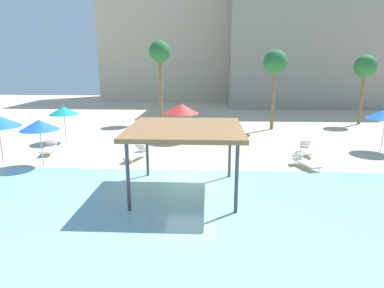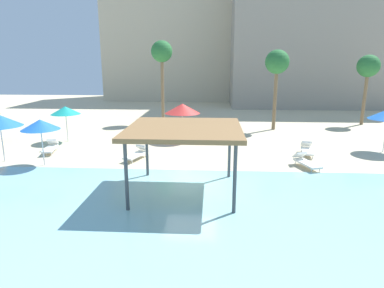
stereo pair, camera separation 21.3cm
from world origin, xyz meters
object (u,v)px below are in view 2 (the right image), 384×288
Objects in this scene: shade_pavilion at (184,131)px; palm_tree_1 at (277,64)px; beach_umbrella_red_4 at (182,108)px; lounge_chair_1 at (307,149)px; beach_umbrella_blue_1 at (40,125)px; lounge_chair_0 at (137,153)px; palm_tree_2 at (162,54)px; lounge_chair_4 at (51,147)px; beach_umbrella_teal_0 at (65,110)px; lounge_chair_2 at (305,161)px; palm_tree_0 at (368,68)px.

shade_pavilion is 0.73× the size of palm_tree_1.
palm_tree_1 is (6.22, 14.08, 2.59)m from shade_pavilion.
beach_umbrella_red_4 is 8.78m from lounge_chair_1.
shade_pavilion reaches higher than beach_umbrella_blue_1.
palm_tree_2 is at bearing -158.45° from lounge_chair_0.
beach_umbrella_teal_0 is at bearing 170.94° from lounge_chair_4.
beach_umbrella_red_4 is 1.31× the size of lounge_chair_2.
lounge_chair_1 and lounge_chair_2 have the same top height.
shade_pavilion is 12.66m from beach_umbrella_teal_0.
beach_umbrella_teal_0 is at bearing -161.19° from palm_tree_1.
beach_umbrella_blue_1 is 3.32m from lounge_chair_4.
lounge_chair_0 is at bearing 122.87° from shade_pavilion.
lounge_chair_2 is 16.12m from palm_tree_0.
palm_tree_0 is (17.63, 11.94, 4.63)m from lounge_chair_0.
lounge_chair_0 is 14.04m from palm_tree_1.
palm_tree_2 is (-9.62, 2.93, 0.84)m from palm_tree_1.
shade_pavilion is at bearing -77.14° from lounge_chair_2.
shade_pavilion is 6.27m from lounge_chair_0.
lounge_chair_4 is at bearing -86.62° from beach_umbrella_teal_0.
shade_pavilion is 2.36× the size of lounge_chair_4.
palm_tree_0 is (8.36, 12.98, 4.63)m from lounge_chair_2.
lounge_chair_2 is 17.26m from palm_tree_2.
palm_tree_0 reaches higher than beach_umbrella_blue_1.
beach_umbrella_red_4 reaches higher than lounge_chair_2.
palm_tree_0 is at bearing -0.63° from palm_tree_2.
beach_umbrella_teal_0 is at bearing 100.82° from beach_umbrella_blue_1.
beach_umbrella_teal_0 reaches higher than lounge_chair_1.
palm_tree_0 reaches higher than lounge_chair_0.
lounge_chair_1 is at bearing 79.09° from lounge_chair_4.
shade_pavilion is 9.90m from beach_umbrella_red_4.
lounge_chair_4 is at bearing -155.06° from palm_tree_0.
beach_umbrella_blue_1 is 15.24m from lounge_chair_1.
lounge_chair_2 is at bearing -122.79° from palm_tree_0.
beach_umbrella_red_4 is 5.77m from lounge_chair_0.
lounge_chair_0 is at bearing 17.03° from beach_umbrella_blue_1.
lounge_chair_2 is at bearing -40.36° from beach_umbrella_red_4.
shade_pavilion is at bearing 43.40° from lounge_chair_4.
beach_umbrella_red_4 is 8.50m from palm_tree_2.
lounge_chair_1 is 2.68m from lounge_chair_2.
lounge_chair_2 is at bearing -18.53° from beach_umbrella_teal_0.
palm_tree_0 reaches higher than beach_umbrella_teal_0.
lounge_chair_0 is 0.33× the size of palm_tree_0.
lounge_chair_1 is at bearing -45.89° from palm_tree_2.
lounge_chair_2 is at bearing 1.74° from beach_umbrella_blue_1.
lounge_chair_0 is at bearing -71.91° from lounge_chair_1.
beach_umbrella_teal_0 is 0.95× the size of beach_umbrella_red_4.
palm_tree_2 reaches higher than palm_tree_1.
lounge_chair_4 is at bearing -79.03° from lounge_chair_1.
palm_tree_2 reaches higher than beach_umbrella_teal_0.
beach_umbrella_blue_1 is 5.36m from lounge_chair_0.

